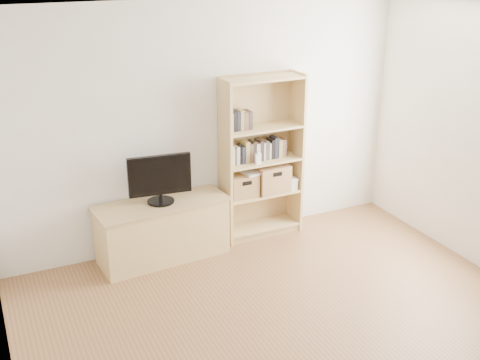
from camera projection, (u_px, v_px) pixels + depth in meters
back_wall at (207, 126)px, 6.33m from camera, size 4.50×0.02×2.60m
ceiling at (353, 27)px, 3.74m from camera, size 4.50×5.00×0.01m
tv_stand at (162, 231)px, 6.24m from camera, size 1.36×0.61×0.61m
bookshelf at (262, 158)px, 6.56m from camera, size 0.91×0.34×1.81m
television at (160, 179)px, 6.03m from camera, size 0.64×0.12×0.50m
books_row_mid at (261, 150)px, 6.55m from camera, size 0.74×0.16×0.20m
books_row_upper at (245, 120)px, 6.33m from camera, size 0.38×0.16×0.19m
baby_monitor at (258, 159)px, 6.42m from camera, size 0.06×0.04×0.12m
basket_left at (242, 185)px, 6.56m from camera, size 0.31×0.26×0.25m
basket_right at (271, 178)px, 6.69m from camera, size 0.38×0.32×0.31m
laptop at (256, 171)px, 6.56m from camera, size 0.34×0.26×0.02m
magazine_stack at (286, 183)px, 6.81m from camera, size 0.17×0.25×0.11m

